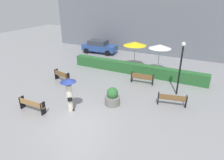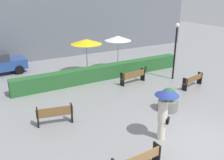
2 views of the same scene
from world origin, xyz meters
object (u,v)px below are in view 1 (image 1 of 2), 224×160
at_px(bench_back_row, 142,78).
at_px(pedestrian_with_umbrella, 69,91).
at_px(bench_near_left, 32,104).
at_px(planter_pot, 112,97).
at_px(patio_umbrella_white, 160,47).
at_px(lamp_post, 181,63).
at_px(parked_car, 99,46).
at_px(patio_umbrella_yellow, 135,44).
at_px(bench_far_right, 172,99).
at_px(bench_far_left, 62,75).

height_order(bench_back_row, pedestrian_with_umbrella, pedestrian_with_umbrella).
xyz_separation_m(bench_near_left, planter_pot, (4.04, 2.99, 0.03)).
bearing_deg(patio_umbrella_white, planter_pot, -99.55).
relative_size(bench_back_row, lamp_post, 0.49).
height_order(pedestrian_with_umbrella, parked_car, pedestrian_with_umbrella).
xyz_separation_m(lamp_post, parked_car, (-10.65, 7.13, -1.54)).
relative_size(pedestrian_with_umbrella, patio_umbrella_yellow, 0.82).
height_order(bench_far_right, bench_far_left, bench_far_left).
distance_m(bench_back_row, patio_umbrella_white, 3.54).
bearing_deg(parked_car, patio_umbrella_white, -23.31).
bearing_deg(planter_pot, bench_far_left, 164.93).
relative_size(bench_far_right, pedestrian_with_umbrella, 0.87).
bearing_deg(bench_back_row, lamp_post, -13.25).
distance_m(bench_far_right, bench_back_row, 3.81).
bearing_deg(pedestrian_with_umbrella, bench_back_row, 66.27).
height_order(bench_back_row, patio_umbrella_white, patio_umbrella_white).
height_order(bench_back_row, bench_near_left, bench_back_row).
height_order(bench_far_right, lamp_post, lamp_post).
relative_size(bench_far_left, patio_umbrella_white, 0.62).
bearing_deg(patio_umbrella_yellow, bench_near_left, -105.18).
height_order(patio_umbrella_white, parked_car, patio_umbrella_white).
bearing_deg(bench_back_row, bench_far_right, -40.93).
bearing_deg(bench_far_right, patio_umbrella_yellow, 130.31).
bearing_deg(bench_back_row, patio_umbrella_yellow, 121.23).
bearing_deg(patio_umbrella_white, bench_near_left, -117.63).
height_order(bench_back_row, parked_car, parked_car).
height_order(planter_pot, patio_umbrella_white, patio_umbrella_white).
height_order(bench_far_right, bench_back_row, bench_back_row).
bearing_deg(bench_far_left, planter_pot, -15.07).
height_order(bench_back_row, planter_pot, planter_pot).
bearing_deg(bench_near_left, bench_far_left, 107.60).
distance_m(planter_pot, lamp_post, 5.24).
relative_size(bench_far_right, parked_car, 0.43).
bearing_deg(patio_umbrella_yellow, bench_far_right, -49.69).
distance_m(bench_near_left, patio_umbrella_white, 11.43).
relative_size(bench_far_left, patio_umbrella_yellow, 0.64).
bearing_deg(bench_far_right, parked_car, 139.95).
bearing_deg(planter_pot, bench_near_left, -143.47).
bearing_deg(parked_car, lamp_post, -33.81).
bearing_deg(patio_umbrella_white, parked_car, 156.69).
bearing_deg(bench_near_left, lamp_post, 40.31).
height_order(bench_far_right, patio_umbrella_yellow, patio_umbrella_yellow).
distance_m(bench_far_right, bench_near_left, 8.85).
bearing_deg(bench_near_left, bench_far_right, 31.33).
distance_m(lamp_post, patio_umbrella_yellow, 6.13).
relative_size(bench_far_right, patio_umbrella_yellow, 0.72).
distance_m(bench_back_row, patio_umbrella_yellow, 4.15).
bearing_deg(patio_umbrella_white, bench_far_right, -66.43).
xyz_separation_m(bench_far_left, planter_pot, (5.46, -1.47, -0.01)).
bearing_deg(lamp_post, pedestrian_with_umbrella, -136.17).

